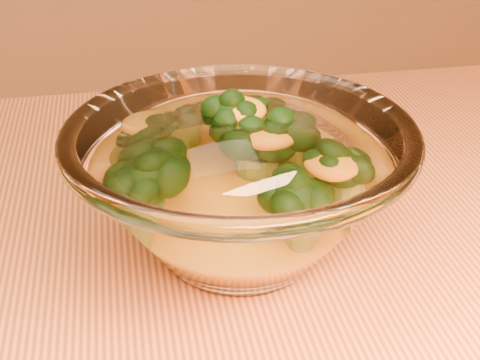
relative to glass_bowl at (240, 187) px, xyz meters
name	(u,v)px	position (x,y,z in m)	size (l,w,h in m)	color
glass_bowl	(240,187)	(0.00, 0.00, 0.00)	(0.24, 0.24, 0.11)	white
cheese_sauce	(240,214)	(0.00, 0.00, -0.02)	(0.13, 0.13, 0.04)	orange
broccoli_heap	(233,160)	(0.00, 0.01, 0.01)	(0.16, 0.14, 0.08)	black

